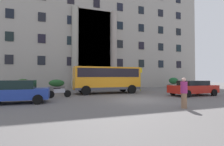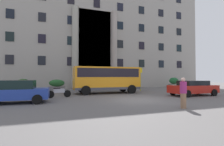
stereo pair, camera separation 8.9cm
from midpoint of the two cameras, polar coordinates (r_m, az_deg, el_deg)
ground_plane at (r=13.01m, az=8.93°, el=-9.22°), size 80.00×64.00×0.12m
office_building_facade at (r=30.33m, az=-7.23°, el=12.44°), size 37.95×9.73×17.86m
orange_minibus at (r=17.68m, az=-1.76°, el=-1.61°), size 6.80×2.71×2.74m
bus_stop_sign at (r=20.89m, az=9.79°, el=-1.24°), size 0.44×0.08×2.84m
hedge_planter_entrance_right at (r=23.27m, az=2.62°, el=-3.53°), size 1.76×0.74×1.70m
hedge_planter_entrance_left at (r=22.31m, az=-27.86°, el=-3.75°), size 1.55×0.89×1.49m
hedge_planter_far_west at (r=27.90m, az=20.37°, el=-3.16°), size 1.73×0.83×1.61m
hedge_planter_east at (r=21.80m, az=-18.15°, el=-4.02°), size 1.93×0.73×1.39m
parked_hatchback_near at (r=17.25m, az=25.98°, el=-4.53°), size 4.50×2.06×1.38m
parked_estate_mid at (r=12.75m, az=-29.39°, el=-5.51°), size 3.97×2.11×1.51m
motorcycle_near_kerb at (r=14.68m, az=-17.57°, el=-6.23°), size 1.97×0.62×0.89m
pedestrian_woman_dark_dress at (r=10.13m, az=23.32°, el=-6.22°), size 0.36×0.36×1.69m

